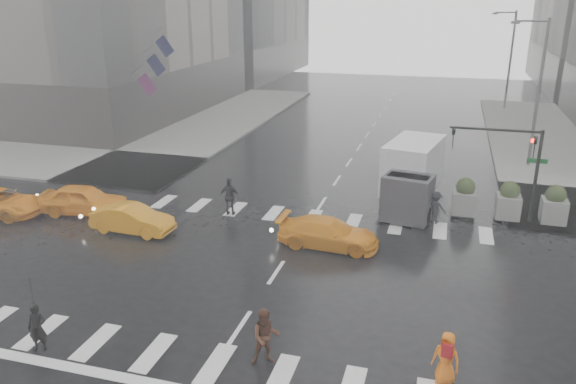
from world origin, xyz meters
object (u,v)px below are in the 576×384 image
(traffic_signal_pole, at_px, (515,156))
(box_truck, at_px, (412,174))
(taxi_mid, at_px, (132,219))
(taxi_front, at_px, (83,200))
(pedestrian_brown, at_px, (266,337))
(pedestrian_orange, at_px, (446,358))

(traffic_signal_pole, relative_size, box_truck, 0.74)
(taxi_mid, bearing_deg, taxi_front, 70.38)
(pedestrian_brown, distance_m, taxi_mid, 11.58)
(pedestrian_orange, relative_size, box_truck, 0.26)
(box_truck, bearing_deg, taxi_mid, -138.82)
(traffic_signal_pole, xyz_separation_m, taxi_front, (-19.95, -4.61, -2.49))
(pedestrian_orange, relative_size, taxi_front, 0.37)
(pedestrian_brown, relative_size, box_truck, 0.29)
(pedestrian_brown, bearing_deg, traffic_signal_pole, 34.34)
(box_truck, bearing_deg, taxi_front, -149.37)
(traffic_signal_pole, bearing_deg, pedestrian_orange, -101.28)
(pedestrian_orange, height_order, taxi_mid, pedestrian_orange)
(pedestrian_brown, distance_m, box_truck, 14.76)
(pedestrian_orange, bearing_deg, pedestrian_brown, -154.67)
(pedestrian_brown, bearing_deg, box_truck, 52.02)
(taxi_front, height_order, box_truck, box_truck)
(pedestrian_orange, xyz_separation_m, taxi_mid, (-13.83, 7.01, -0.17))
(taxi_front, xyz_separation_m, box_truck, (15.33, 5.53, 0.99))
(pedestrian_brown, xyz_separation_m, taxi_front, (-12.33, 8.90, -0.14))
(taxi_front, bearing_deg, traffic_signal_pole, -86.42)
(pedestrian_brown, bearing_deg, taxi_front, 117.91)
(traffic_signal_pole, distance_m, taxi_mid, 17.68)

